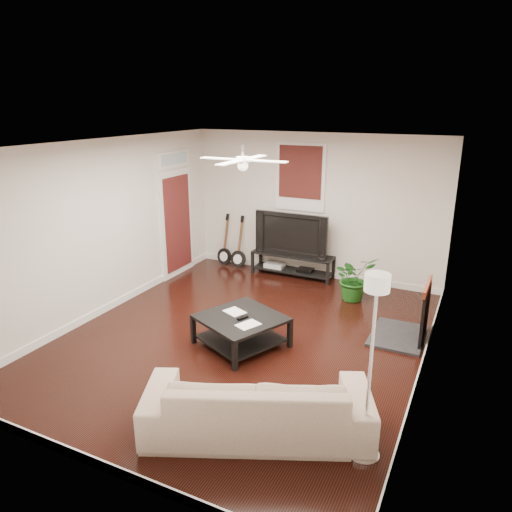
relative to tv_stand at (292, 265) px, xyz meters
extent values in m
cube|color=black|center=(0.34, -2.78, -0.23)|extent=(5.00, 6.00, 0.01)
cube|color=white|center=(0.34, -2.78, 2.57)|extent=(5.00, 6.00, 0.01)
cube|color=silver|center=(0.34, 0.22, 1.17)|extent=(5.00, 0.01, 2.80)
cube|color=silver|center=(0.34, -5.78, 1.17)|extent=(5.00, 0.01, 2.80)
cube|color=silver|center=(-2.16, -2.78, 1.17)|extent=(0.01, 6.00, 2.80)
cube|color=silver|center=(2.84, -2.78, 1.17)|extent=(0.01, 6.00, 2.80)
cube|color=#A85336|center=(2.83, -1.78, 1.17)|extent=(0.02, 2.20, 2.80)
cube|color=black|center=(2.54, -1.78, 0.23)|extent=(0.80, 1.10, 0.92)
cube|color=#35130E|center=(0.04, 0.19, 1.72)|extent=(1.00, 0.06, 1.30)
cube|color=white|center=(-2.12, -0.88, 1.02)|extent=(0.08, 1.00, 2.50)
cube|color=black|center=(0.00, 0.00, 0.00)|extent=(1.64, 0.44, 0.46)
imported|color=black|center=(0.00, 0.02, 0.65)|extent=(1.47, 0.19, 0.85)
cube|color=black|center=(0.41, -3.00, -0.01)|extent=(1.38, 1.38, 0.44)
imported|color=tan|center=(1.44, -4.60, 0.11)|extent=(2.52, 1.79, 0.69)
imported|color=#1A5618|center=(1.42, -0.67, 0.17)|extent=(0.94, 0.96, 0.80)
camera|label=1|loc=(3.29, -8.46, 3.09)|focal=33.59mm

